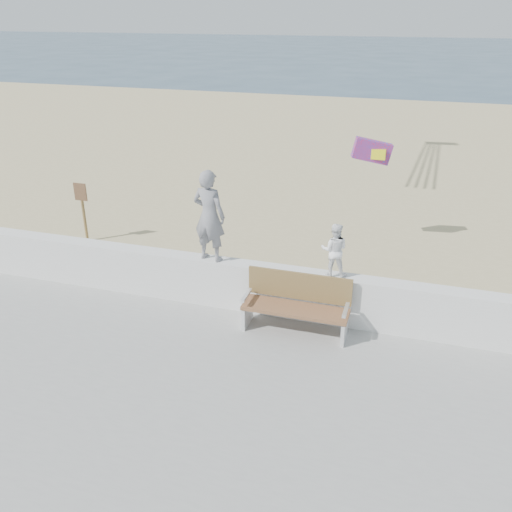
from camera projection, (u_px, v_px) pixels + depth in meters
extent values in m
plane|color=#2C4358|center=(210.00, 380.00, 8.40)|extent=(220.00, 220.00, 0.00)
cube|color=#C4B483|center=(320.00, 199.00, 16.20)|extent=(90.00, 40.00, 0.08)
cube|color=white|center=(249.00, 286.00, 9.87)|extent=(30.00, 0.35, 0.90)
imported|color=gray|center=(209.00, 216.00, 9.53)|extent=(0.67, 0.49, 1.67)
imported|color=white|center=(334.00, 250.00, 9.08)|extent=(0.49, 0.40, 0.94)
cube|color=brown|center=(295.00, 309.00, 9.13)|extent=(1.80, 0.50, 0.06)
cube|color=olive|center=(299.00, 286.00, 9.24)|extent=(1.80, 0.05, 0.50)
cube|color=white|center=(247.00, 314.00, 9.46)|extent=(0.06, 0.50, 0.40)
cube|color=white|center=(246.00, 295.00, 9.25)|extent=(0.06, 0.45, 0.05)
cube|color=white|center=(345.00, 329.00, 9.01)|extent=(0.06, 0.50, 0.40)
cube|color=silver|center=(346.00, 310.00, 8.80)|extent=(0.06, 0.45, 0.05)
cube|color=red|center=(372.00, 151.00, 12.03)|extent=(0.93, 0.46, 0.62)
cube|color=#FBF71A|center=(379.00, 153.00, 12.01)|extent=(0.32, 0.24, 0.23)
cylinder|color=olive|center=(84.00, 218.00, 12.94)|extent=(0.07, 0.07, 1.20)
cube|color=brown|center=(80.00, 192.00, 12.65)|extent=(0.32, 0.03, 0.42)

